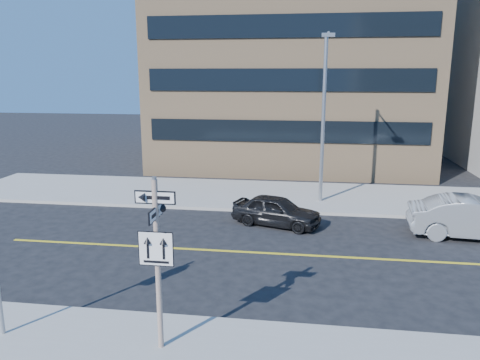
# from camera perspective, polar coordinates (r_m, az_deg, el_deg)

# --- Properties ---
(ground) EXTENTS (120.00, 120.00, 0.00)m
(ground) POSITION_cam_1_polar(r_m,az_deg,el_deg) (13.89, -6.37, -14.52)
(ground) COLOR black
(ground) RESTS_ON ground
(sign_pole) EXTENTS (0.92, 0.92, 4.06)m
(sign_pole) POSITION_cam_1_polar(r_m,az_deg,el_deg) (10.68, -10.06, -8.95)
(sign_pole) COLOR beige
(sign_pole) RESTS_ON near_sidewalk
(parked_car_a) EXTENTS (2.64, 4.09, 1.30)m
(parked_car_a) POSITION_cam_1_polar(r_m,az_deg,el_deg) (20.06, 4.47, -3.74)
(parked_car_a) COLOR black
(parked_car_a) RESTS_ON ground
(parked_car_b) EXTENTS (2.11, 5.05, 1.62)m
(parked_car_b) POSITION_cam_1_polar(r_m,az_deg,el_deg) (20.60, 26.67, -4.19)
(parked_car_b) COLOR gray
(parked_car_b) RESTS_ON ground
(streetlight_a) EXTENTS (0.55, 2.25, 8.00)m
(streetlight_a) POSITION_cam_1_polar(r_m,az_deg,el_deg) (22.74, 10.19, 8.61)
(streetlight_a) COLOR gray
(streetlight_a) RESTS_ON far_sidewalk
(building_brick) EXTENTS (18.00, 18.00, 18.00)m
(building_brick) POSITION_cam_1_polar(r_m,az_deg,el_deg) (37.03, 6.48, 16.87)
(building_brick) COLOR tan
(building_brick) RESTS_ON ground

